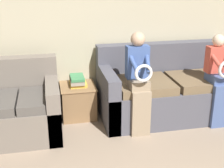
{
  "coord_description": "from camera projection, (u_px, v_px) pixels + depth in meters",
  "views": [
    {
      "loc": [
        -0.75,
        -1.44,
        1.97
      ],
      "look_at": [
        -0.08,
        1.73,
        0.78
      ],
      "focal_mm": 50.0,
      "sensor_mm": 36.0,
      "label": 1
    }
  ],
  "objects": [
    {
      "name": "wall_back",
      "position": [
        100.0,
        22.0,
        4.38
      ],
      "size": [
        7.85,
        0.06,
        2.55
      ],
      "color": "#BCB293",
      "rests_on": "ground_plane"
    },
    {
      "name": "couch_main",
      "position": [
        167.0,
        91.0,
        4.41
      ],
      "size": [
        1.88,
        0.93,
        0.98
      ],
      "color": "#4C4C56",
      "rests_on": "ground_plane"
    },
    {
      "name": "couch_side",
      "position": [
        6.0,
        110.0,
        3.88
      ],
      "size": [
        1.33,
        0.91,
        0.91
      ],
      "color": "#70665B",
      "rests_on": "ground_plane"
    },
    {
      "name": "child_left_seated",
      "position": [
        139.0,
        79.0,
        3.82
      ],
      "size": [
        0.28,
        0.38,
        1.27
      ],
      "color": "gray",
      "rests_on": "ground_plane"
    },
    {
      "name": "child_right_seated",
      "position": [
        219.0,
        76.0,
        4.04
      ],
      "size": [
        0.27,
        0.37,
        1.2
      ],
      "color": "#475B8E",
      "rests_on": "ground_plane"
    },
    {
      "name": "side_shelf",
      "position": [
        78.0,
        100.0,
        4.39
      ],
      "size": [
        0.48,
        0.51,
        0.46
      ],
      "color": "olive",
      "rests_on": "ground_plane"
    },
    {
      "name": "book_stack",
      "position": [
        77.0,
        81.0,
        4.3
      ],
      "size": [
        0.23,
        0.31,
        0.14
      ],
      "color": "gold",
      "rests_on": "side_shelf"
    }
  ]
}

